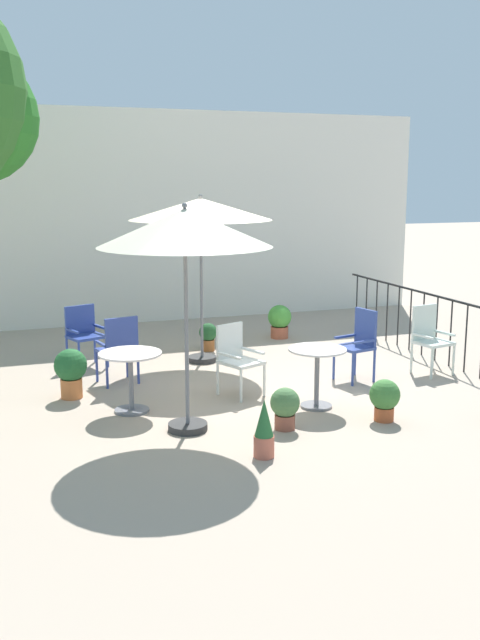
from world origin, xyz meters
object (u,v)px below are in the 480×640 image
patio_umbrella_1 (185,230)px  patio_chair_0 (119,345)px  patio_chair_4 (236,355)px  potted_plant_5 (285,406)px  potted_plant_3 (208,335)px  patio_chair_3 (359,340)px  patio_chair_2 (429,335)px  patio_umbrella_0 (201,211)px  cafe_table_0 (131,370)px  potted_plant_0 (280,320)px  potted_plant_4 (71,370)px  patio_chair_1 (84,331)px  potted_plant_1 (385,398)px  potted_plant_2 (264,429)px  cafe_table_1 (317,367)px

patio_umbrella_1 → patio_chair_0: bearing=101.1°
patio_chair_4 → potted_plant_5: bearing=-86.8°
patio_chair_4 → potted_plant_3: patio_chair_4 is taller
patio_chair_3 → patio_chair_2: bearing=0.1°
patio_umbrella_0 → cafe_table_0: size_ratio=3.36×
potted_plant_0 → potted_plant_4: 4.51m
patio_chair_4 → patio_chair_1: bearing=129.2°
potted_plant_1 → patio_chair_3: bearing=71.4°
patio_umbrella_1 → patio_chair_4: patio_umbrella_1 is taller
patio_chair_4 → potted_plant_2: 2.17m
potted_plant_0 → patio_chair_0: bearing=-148.2°
potted_plant_3 → patio_chair_2: bearing=-41.5°
potted_plant_1 → potted_plant_2: size_ratio=0.81×
cafe_table_1 → patio_chair_0: bearing=139.7°
patio_chair_0 → potted_plant_0: 3.72m
cafe_table_1 → patio_chair_1: bearing=129.9°
potted_plant_2 → patio_chair_1: bearing=106.7°
potted_plant_2 → potted_plant_3: (0.76, 4.50, -0.03)m
potted_plant_2 → cafe_table_0: bearing=118.2°
cafe_table_0 → patio_chair_4: bearing=10.7°
patio_chair_1 → potted_plant_2: (1.25, -4.19, -0.25)m
patio_umbrella_0 → patio_chair_2: 3.78m
cafe_table_1 → patio_chair_2: bearing=22.6°
patio_umbrella_1 → potted_plant_0: size_ratio=4.28×
patio_umbrella_1 → patio_chair_4: (0.96, 1.11, -1.70)m
potted_plant_2 → potted_plant_3: bearing=80.4°
cafe_table_1 → potted_plant_2: bearing=-132.8°
patio_chair_0 → patio_chair_2: 4.40m
potted_plant_5 → potted_plant_2: bearing=-127.0°
patio_chair_1 → patio_chair_2: size_ratio=0.93×
potted_plant_0 → potted_plant_1: bearing=-96.7°
potted_plant_1 → patio_chair_4: bearing=129.3°
patio_chair_1 → patio_chair_4: 2.67m
patio_umbrella_0 → potted_plant_3: size_ratio=5.54×
patio_umbrella_0 → patio_chair_0: patio_umbrella_0 is taller
patio_chair_2 → potted_plant_5: size_ratio=2.05×
patio_chair_3 → potted_plant_5: 2.32m
patio_umbrella_1 → cafe_table_1: patio_umbrella_1 is taller
patio_chair_0 → potted_plant_5: size_ratio=1.99×
patio_chair_4 → potted_plant_4: bearing=165.5°
patio_chair_2 → potted_plant_0: size_ratio=1.67×
patio_umbrella_0 → potted_plant_4: patio_umbrella_0 is taller
cafe_table_1 → potted_plant_2: size_ratio=1.22×
patio_chair_1 → potted_plant_3: bearing=8.9°
patio_chair_2 → patio_chair_3: size_ratio=0.99×
cafe_table_1 → potted_plant_1: (0.53, -0.71, -0.24)m
potted_plant_2 → patio_umbrella_0: bearing=83.0°
patio_chair_2 → potted_plant_4: size_ratio=1.53×
patio_chair_0 → potted_plant_0: bearing=31.8°
patio_chair_3 → potted_plant_5: (-1.74, -1.50, -0.30)m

